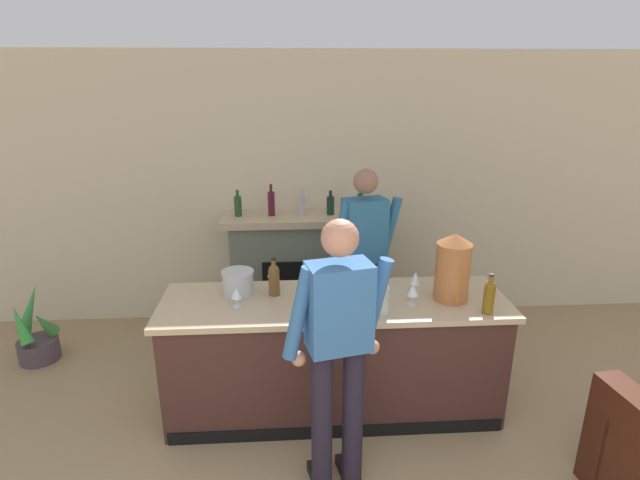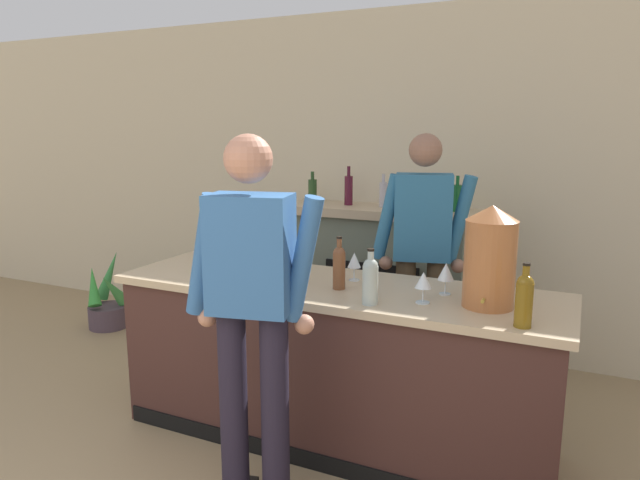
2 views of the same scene
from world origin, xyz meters
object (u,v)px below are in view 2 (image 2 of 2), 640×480
ice_bucket_steel (241,252)px  wine_glass_near_bucket (446,272)px  wine_bottle_port_short (275,251)px  wine_bottle_rose_blush (524,298)px  wine_bottle_burgundy_dark (339,266)px  wine_glass_front_right (283,248)px  wine_glass_by_dispenser (423,281)px  wine_glass_front_left (354,261)px  wine_bottle_chardonnay_pale (370,279)px  wine_glass_back_row (222,257)px  copper_dispenser (490,256)px  fireplace_stone (380,278)px  person_bartender (422,257)px  wine_bottle_cabernet_heavy (288,262)px  potted_plant_corner (107,303)px  person_customer (252,315)px

ice_bucket_steel → wine_glass_near_bucket: 1.34m
wine_bottle_port_short → wine_bottle_rose_blush: size_ratio=1.00×
wine_bottle_burgundy_dark → wine_glass_front_right: (-0.53, 0.32, -0.01)m
wine_glass_by_dispenser → wine_glass_front_left: wine_glass_front_left is taller
ice_bucket_steel → wine_bottle_port_short: 0.28m
wine_bottle_chardonnay_pale → ice_bucket_steel: bearing=158.1°
wine_glass_front_right → wine_glass_back_row: bearing=-126.1°
wine_bottle_port_short → wine_glass_front_right: size_ratio=1.79×
copper_dispenser → wine_bottle_burgundy_dark: (-0.79, -0.02, -0.12)m
fireplace_stone → wine_bottle_port_short: fireplace_stone is taller
fireplace_stone → wine_bottle_port_short: 1.42m
person_bartender → wine_glass_back_row: size_ratio=11.94×
copper_dispenser → wine_glass_near_bucket: size_ratio=2.94×
fireplace_stone → ice_bucket_steel: size_ratio=6.31×
wine_glass_near_bucket → person_bartender: bearing=115.3°
wine_bottle_burgundy_dark → wine_glass_front_left: size_ratio=1.77×
person_bartender → wine_bottle_port_short: size_ratio=6.10×
wine_bottle_rose_blush → wine_bottle_chardonnay_pale: (-0.73, 0.03, -0.00)m
wine_glass_by_dispenser → wine_glass_front_left: size_ratio=0.97×
ice_bucket_steel → wine_bottle_rose_blush: 1.81m
wine_bottle_cabernet_heavy → wine_glass_by_dispenser: bearing=0.0°
ice_bucket_steel → wine_glass_front_right: ice_bucket_steel is taller
fireplace_stone → potted_plant_corner: (-2.45, -0.55, -0.38)m
wine_glass_by_dispenser → wine_glass_near_bucket: wine_glass_near_bucket is taller
person_bartender → wine_glass_back_row: person_bartender is taller
wine_bottle_burgundy_dark → ice_bucket_steel: bearing=163.9°
potted_plant_corner → person_customer: bearing=-32.5°
fireplace_stone → potted_plant_corner: 2.54m
wine_glass_by_dispenser → ice_bucket_steel: bearing=167.4°
wine_glass_back_row → wine_glass_front_right: wine_glass_front_right is taller
ice_bucket_steel → wine_glass_front_left: (0.79, -0.03, 0.03)m
person_bartender → wine_bottle_burgundy_dark: size_ratio=6.05×
wine_glass_front_left → wine_glass_front_right: (-0.54, 0.13, 0.00)m
copper_dispenser → wine_bottle_cabernet_heavy: 1.09m
wine_bottle_burgundy_dark → wine_bottle_cabernet_heavy: (-0.28, -0.06, 0.01)m
person_bartender → wine_glass_by_dispenser: person_bartender is taller
wine_glass_front_left → wine_glass_near_bucket: size_ratio=0.96×
ice_bucket_steel → wine_bottle_burgundy_dark: bearing=-16.1°
wine_glass_near_bucket → wine_bottle_chardonnay_pale: bearing=-133.0°
person_customer → wine_bottle_rose_blush: (1.09, 0.51, 0.08)m
copper_dispenser → wine_glass_near_bucket: copper_dispenser is taller
ice_bucket_steel → wine_bottle_cabernet_heavy: size_ratio=0.79×
wine_glass_back_row → wine_glass_near_bucket: wine_glass_near_bucket is taller
wine_glass_by_dispenser → wine_glass_near_bucket: (0.07, 0.20, 0.01)m
wine_bottle_chardonnay_pale → wine_glass_front_left: size_ratio=1.72×
person_bartender → wine_bottle_burgundy_dark: person_bartender is taller
wine_bottle_cabernet_heavy → wine_glass_front_right: bearing=122.3°
wine_bottle_burgundy_dark → wine_glass_back_row: bearing=-179.5°
potted_plant_corner → wine_bottle_port_short: size_ratio=2.39×
fireplace_stone → wine_glass_near_bucket: fireplace_stone is taller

